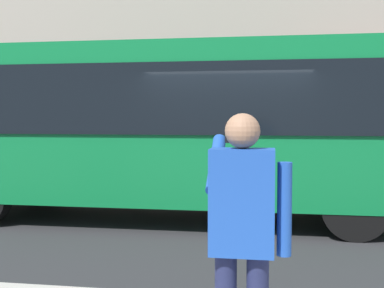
{
  "coord_description": "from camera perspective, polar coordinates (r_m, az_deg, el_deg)",
  "views": [
    {
      "loc": [
        -0.62,
        7.92,
        1.83
      ],
      "look_at": [
        0.68,
        -0.19,
        1.36
      ],
      "focal_mm": 45.08,
      "sensor_mm": 36.0,
      "label": 1
    }
  ],
  "objects": [
    {
      "name": "pedestrian_photographer",
      "position": [
        3.08,
        6.01,
        -9.68
      ],
      "size": [
        0.53,
        0.52,
        1.7
      ],
      "color": "#1E2347",
      "rests_on": "sidewalk_curb"
    },
    {
      "name": "red_bus",
      "position": [
        8.58,
        -2.72,
        2.31
      ],
      "size": [
        9.05,
        2.54,
        3.08
      ],
      "color": "#0F7238",
      "rests_on": "ground_plane"
    },
    {
      "name": "ground_plane",
      "position": [
        8.15,
        4.6,
        -9.69
      ],
      "size": [
        60.0,
        60.0,
        0.0
      ],
      "primitive_type": "plane",
      "color": "#2B2B2D"
    }
  ]
}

